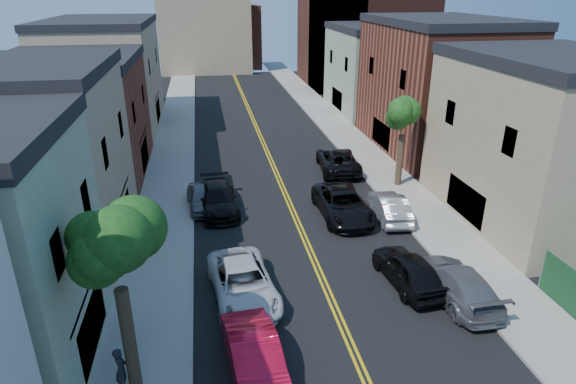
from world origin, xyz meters
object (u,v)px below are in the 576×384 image
black_car_left (218,199)px  black_car_right (409,269)px  grey_car_left (202,198)px  black_suv_lane (343,204)px  red_sedan (255,359)px  dark_car_right_far (338,160)px  silver_car_right (390,207)px  white_pickup (243,283)px  pedestrian_left (121,369)px  grey_car_right (458,283)px

black_car_left → black_car_right: black_car_right is taller
grey_car_left → black_suv_lane: 8.73m
red_sedan → dark_car_right_far: bearing=61.0°
silver_car_right → black_suv_lane: bearing=-9.5°
white_pickup → red_sedan: bearing=-96.2°
black_car_left → dark_car_right_far: (9.11, 5.60, 0.04)m
grey_car_left → dark_car_right_far: dark_car_right_far is taller
black_car_right → silver_car_right: bearing=-109.2°
black_car_left → pedestrian_left: 14.69m
black_suv_lane → dark_car_right_far: bearing=75.9°
black_car_left → silver_car_right: size_ratio=1.18×
white_pickup → dark_car_right_far: (8.43, 15.04, 0.04)m
dark_car_right_far → black_suv_lane: (-1.82, -7.77, -0.00)m
red_sedan → pedestrian_left: 4.50m
black_car_left → pedestrian_left: (-3.81, -14.19, 0.21)m
red_sedan → pedestrian_left: pedestrian_left is taller
black_suv_lane → grey_car_left: bearing=161.3°
silver_car_right → red_sedan: bearing=56.2°
white_pickup → black_car_right: bearing=-7.8°
white_pickup → grey_car_left: size_ratio=1.36×
silver_car_right → pedestrian_left: size_ratio=2.73×
black_car_left → grey_car_right: bearing=-51.0°
white_pickup → silver_car_right: white_pickup is taller
grey_car_right → pedestrian_left: 14.14m
grey_car_left → pedestrian_left: pedestrian_left is taller
black_suv_lane → black_car_left: bearing=162.5°
black_car_right → black_car_left: bearing=-54.8°
grey_car_left → black_suv_lane: size_ratio=0.70×
red_sedan → white_pickup: bearing=84.0°
grey_car_right → silver_car_right: (-0.03, 8.18, -0.01)m
black_suv_lane → grey_car_right: bearing=-74.0°
dark_car_right_far → pedestrian_left: size_ratio=3.51×
white_pickup → pedestrian_left: 6.54m
white_pickup → black_car_left: black_car_left is taller
pedestrian_left → black_car_left: bearing=-20.3°
red_sedan → pedestrian_left: size_ratio=2.92×
white_pickup → dark_car_right_far: size_ratio=0.95×
white_pickup → grey_car_left: bearing=93.5°
grey_car_left → black_suv_lane: (8.31, -2.67, 0.12)m
grey_car_right → black_car_right: black_car_right is taller
grey_car_right → black_suv_lane: 9.28m
grey_car_right → pedestrian_left: bearing=11.4°
black_car_right → black_suv_lane: black_suv_lane is taller
black_car_left → silver_car_right: 10.36m
grey_car_right → white_pickup: bearing=-11.2°
black_car_left → grey_car_left: bearing=151.0°
black_car_right → dark_car_right_far: 15.28m
black_car_right → black_suv_lane: size_ratio=0.80×
white_pickup → black_car_left: bearing=88.0°
silver_car_right → black_suv_lane: (-2.67, 0.71, 0.06)m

